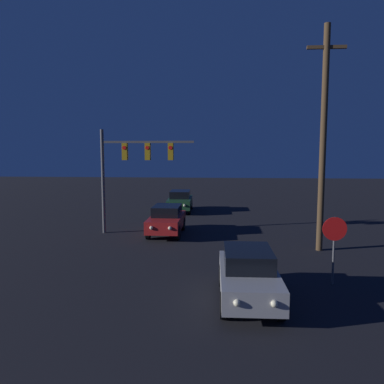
% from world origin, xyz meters
% --- Properties ---
extents(car_near, '(1.76, 3.99, 1.54)m').
position_xyz_m(car_near, '(2.02, 8.51, 0.81)').
color(car_near, '#99999E').
rests_on(car_near, ground_plane).
extents(car_mid, '(1.73, 3.98, 1.54)m').
position_xyz_m(car_mid, '(-1.70, 17.25, 0.81)').
color(car_mid, '#B21E1E').
rests_on(car_mid, ground_plane).
extents(car_far, '(1.81, 4.01, 1.54)m').
position_xyz_m(car_far, '(-1.81, 24.84, 0.81)').
color(car_far, '#1E4728').
rests_on(car_far, ground_plane).
extents(traffic_signal_mast, '(5.03, 0.30, 5.62)m').
position_xyz_m(traffic_signal_mast, '(-3.67, 17.35, 3.88)').
color(traffic_signal_mast, '#4C4C51').
rests_on(traffic_signal_mast, ground_plane).
extents(stop_sign, '(0.79, 0.07, 2.30)m').
position_xyz_m(stop_sign, '(4.96, 10.10, 1.62)').
color(stop_sign, '#4C4C51').
rests_on(stop_sign, ground_plane).
extents(utility_pole, '(1.66, 0.28, 9.87)m').
position_xyz_m(utility_pole, '(5.65, 14.54, 5.10)').
color(utility_pole, '#4C3823').
rests_on(utility_pole, ground_plane).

